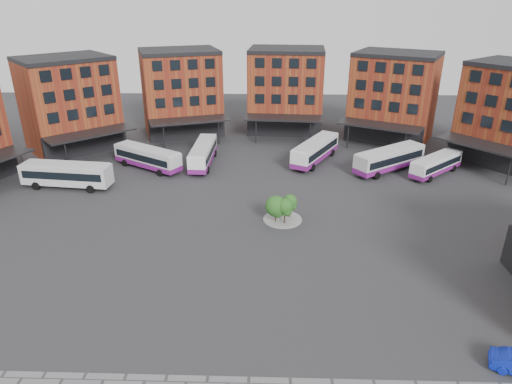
{
  "coord_description": "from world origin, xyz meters",
  "views": [
    {
      "loc": [
        0.4,
        -34.01,
        23.9
      ],
      "look_at": [
        -0.97,
        10.67,
        4.0
      ],
      "focal_mm": 32.0,
      "sensor_mm": 36.0,
      "label": 1
    }
  ],
  "objects_px": {
    "bus_d": "(315,150)",
    "bus_a": "(66,173)",
    "tree_island": "(281,207)",
    "bus_b": "(148,157)",
    "bus_e": "(389,159)",
    "bus_c": "(203,153)",
    "bus_f": "(436,164)"
  },
  "relations": [
    {
      "from": "tree_island",
      "to": "bus_e",
      "type": "relative_size",
      "value": 0.39
    },
    {
      "from": "bus_c",
      "to": "bus_d",
      "type": "distance_m",
      "value": 16.8
    },
    {
      "from": "bus_e",
      "to": "bus_b",
      "type": "bearing_deg",
      "value": -125.19
    },
    {
      "from": "tree_island",
      "to": "bus_d",
      "type": "bearing_deg",
      "value": 74.41
    },
    {
      "from": "bus_e",
      "to": "bus_a",
      "type": "bearing_deg",
      "value": -115.88
    },
    {
      "from": "bus_d",
      "to": "bus_e",
      "type": "distance_m",
      "value": 10.82
    },
    {
      "from": "tree_island",
      "to": "bus_a",
      "type": "relative_size",
      "value": 0.37
    },
    {
      "from": "tree_island",
      "to": "bus_b",
      "type": "bearing_deg",
      "value": 139.74
    },
    {
      "from": "tree_island",
      "to": "bus_e",
      "type": "height_order",
      "value": "bus_e"
    },
    {
      "from": "bus_b",
      "to": "bus_d",
      "type": "bearing_deg",
      "value": -49.54
    },
    {
      "from": "bus_a",
      "to": "bus_c",
      "type": "xyz_separation_m",
      "value": [
        16.63,
        9.18,
        -0.26
      ]
    },
    {
      "from": "tree_island",
      "to": "bus_f",
      "type": "distance_m",
      "value": 26.62
    },
    {
      "from": "bus_b",
      "to": "bus_f",
      "type": "distance_m",
      "value": 40.98
    },
    {
      "from": "bus_a",
      "to": "tree_island",
      "type": "bearing_deg",
      "value": -101.59
    },
    {
      "from": "bus_c",
      "to": "bus_e",
      "type": "bearing_deg",
      "value": -2.24
    },
    {
      "from": "tree_island",
      "to": "bus_a",
      "type": "xyz_separation_m",
      "value": [
        -27.84,
        8.89,
        0.17
      ]
    },
    {
      "from": "bus_b",
      "to": "bus_c",
      "type": "relative_size",
      "value": 0.97
    },
    {
      "from": "bus_f",
      "to": "bus_e",
      "type": "bearing_deg",
      "value": -142.5
    },
    {
      "from": "tree_island",
      "to": "bus_b",
      "type": "relative_size",
      "value": 0.41
    },
    {
      "from": "bus_b",
      "to": "bus_e",
      "type": "height_order",
      "value": "bus_e"
    },
    {
      "from": "bus_d",
      "to": "tree_island",
      "type": "bearing_deg",
      "value": -76.96
    },
    {
      "from": "bus_d",
      "to": "bus_a",
      "type": "bearing_deg",
      "value": -133.36
    },
    {
      "from": "bus_c",
      "to": "bus_f",
      "type": "height_order",
      "value": "bus_c"
    },
    {
      "from": "bus_c",
      "to": "bus_f",
      "type": "distance_m",
      "value": 33.33
    },
    {
      "from": "bus_a",
      "to": "bus_e",
      "type": "xyz_separation_m",
      "value": [
        43.58,
        7.32,
        -0.16
      ]
    },
    {
      "from": "bus_a",
      "to": "bus_f",
      "type": "height_order",
      "value": "bus_a"
    },
    {
      "from": "bus_e",
      "to": "bus_d",
      "type": "bearing_deg",
      "value": -144.35
    },
    {
      "from": "bus_e",
      "to": "bus_c",
      "type": "bearing_deg",
      "value": -129.36
    },
    {
      "from": "bus_e",
      "to": "bus_f",
      "type": "bearing_deg",
      "value": 43.61
    },
    {
      "from": "bus_d",
      "to": "bus_c",
      "type": "bearing_deg",
      "value": -145.71
    },
    {
      "from": "bus_d",
      "to": "bus_f",
      "type": "xyz_separation_m",
      "value": [
        16.47,
        -4.72,
        -0.29
      ]
    },
    {
      "from": "bus_b",
      "to": "bus_f",
      "type": "xyz_separation_m",
      "value": [
        40.96,
        -1.07,
        -0.2
      ]
    }
  ]
}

